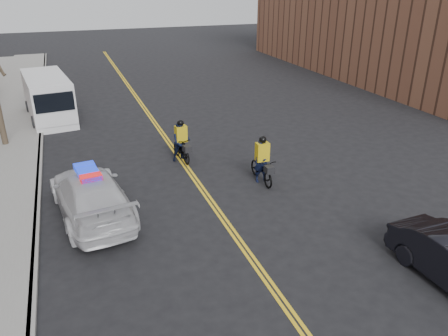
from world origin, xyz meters
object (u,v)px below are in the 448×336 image
at_px(police_cruiser, 91,195).
at_px(cargo_van, 49,99).
at_px(cyclist_near, 262,166).
at_px(cyclist_far, 181,145).

height_order(police_cruiser, cargo_van, cargo_van).
relative_size(cyclist_near, cyclist_far, 1.03).
bearing_deg(cyclist_far, police_cruiser, -145.08).
xyz_separation_m(cyclist_near, cyclist_far, (-2.45, 3.24, 0.08)).
distance_m(cargo_van, cyclist_far, 10.20).
height_order(cargo_van, cyclist_far, cargo_van).
bearing_deg(cargo_van, cyclist_far, -64.63).
xyz_separation_m(police_cruiser, cyclist_near, (6.64, 0.48, -0.12)).
bearing_deg(cargo_van, cyclist_near, -63.39).
bearing_deg(police_cruiser, cyclist_near, 176.55).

